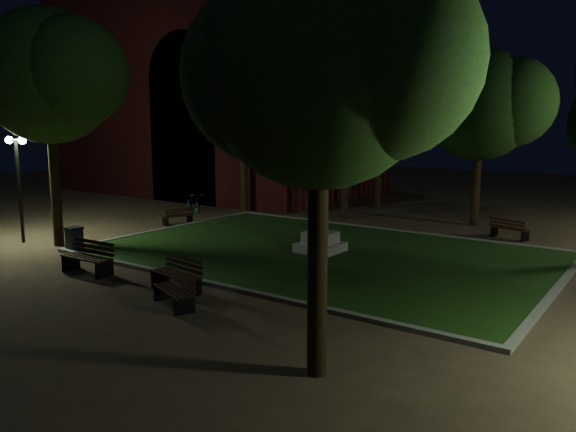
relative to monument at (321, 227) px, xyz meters
name	(u,v)px	position (x,y,z in m)	size (l,w,h in m)	color
ground	(287,265)	(0.00, -2.00, -0.96)	(80.00, 80.00, 0.00)	#503C2A
lawn	(320,252)	(0.00, 0.00, -0.92)	(15.00, 10.00, 0.08)	#1E3F13
lawn_kerb	(320,252)	(0.00, 0.00, -0.90)	(15.40, 10.40, 0.12)	slate
monument	(321,227)	(0.00, 0.00, 0.00)	(1.40, 1.40, 3.20)	#A69E98
building_main	(213,78)	(-15.86, 11.79, 6.42)	(20.00, 12.00, 15.00)	#4F1515
tree_west	(49,76)	(-8.51, -4.56, 5.18)	(5.87, 4.79, 8.54)	black
tree_north_wl	(349,80)	(-2.90, 6.93, 5.50)	(6.10, 4.98, 8.95)	black
tree_north_er	(483,105)	(2.76, 8.57, 4.30)	(5.81, 4.74, 7.63)	black
tree_se	(324,68)	(5.12, -8.09, 4.46)	(5.03, 4.11, 7.48)	black
tree_nw	(244,91)	(-7.91, 5.42, 5.11)	(5.74, 4.69, 8.42)	black
tree_far_north	(382,89)	(-3.04, 10.68, 5.26)	(6.16, 5.03, 8.74)	black
lamppost_sw	(18,168)	(-10.24, -5.03, 1.89)	(1.18, 0.28, 4.01)	black
lamppost_nw	(214,145)	(-11.40, 6.89, 2.33)	(1.18, 0.28, 4.74)	black
bench_near_left	(178,275)	(-0.81, -5.96, -0.52)	(1.74, 0.80, 0.92)	black
bench_near_right	(176,291)	(0.12, -6.92, -0.56)	(1.62, 1.05, 0.84)	black
bench_west_near	(89,258)	(-4.34, -6.27, -0.49)	(1.82, 0.71, 0.98)	black
bench_left_side	(178,217)	(-8.20, 1.06, -0.60)	(0.83, 1.46, 0.76)	black
bench_far_side	(509,230)	(4.70, 6.38, -0.57)	(1.56, 0.90, 0.81)	black
trash_bin	(74,239)	(-7.27, -4.81, -0.51)	(0.53, 0.53, 0.88)	black
bicycle	(194,203)	(-10.22, 4.06, -0.49)	(0.62, 1.79, 0.94)	black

